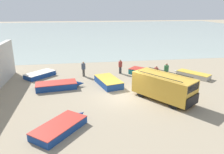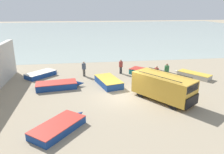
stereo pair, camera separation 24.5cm
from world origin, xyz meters
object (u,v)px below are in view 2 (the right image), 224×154
Objects in this scene: fishing_rowboat_1 at (145,72)px; fisherman_2 at (84,67)px; fishing_rowboat_0 at (108,81)px; fisherman_3 at (156,72)px; fishing_rowboat_2 at (59,127)px; fishing_rowboat_3 at (193,75)px; parked_van at (163,87)px; fisherman_1 at (121,65)px; fishing_rowboat_4 at (41,74)px; fishing_rowboat_5 at (58,85)px; fisherman_0 at (167,70)px.

fisherman_2 reaches higher than fishing_rowboat_1.
fishing_rowboat_0 is 4.93m from fisherman_3.
fishing_rowboat_3 is at bearing -17.05° from fishing_rowboat_2.
parked_van is at bearing -52.87° from fishing_rowboat_1.
fisherman_1 is at bearing 160.01° from parked_van.
fishing_rowboat_2 is at bearing -120.71° from fishing_rowboat_4.
fishing_rowboat_0 is 4.70m from fishing_rowboat_5.
fishing_rowboat_3 is 7.82m from fisherman_1.
fisherman_3 is (3.02, -3.23, 0.02)m from fisherman_1.
parked_van is 5.80m from fishing_rowboat_0.
fishing_rowboat_1 is at bearing 42.42° from fisherman_2.
fisherman_0 reaches higher than fishing_rowboat_1.
fishing_rowboat_4 is (-10.73, 7.72, -0.88)m from parked_van.
fishing_rowboat_3 is at bearing 104.93° from fisherman_0.
fishing_rowboat_0 is 2.67× the size of fisherman_2.
fisherman_0 is (-3.26, -0.66, 0.81)m from fishing_rowboat_3.
fisherman_3 is (4.89, 0.22, 0.64)m from fishing_rowboat_0.
fishing_rowboat_2 is at bearing 87.79° from fishing_rowboat_3.
fishing_rowboat_3 is (9.30, 1.12, -0.08)m from fishing_rowboat_0.
fishing_rowboat_2 is at bearing 172.19° from fisherman_3.
fisherman_0 is (10.72, 0.80, 0.76)m from fishing_rowboat_5.
fisherman_0 is at bearing 65.45° from fishing_rowboat_3.
fisherman_3 is at bearing 24.68° from fisherman_2.
parked_van reaches higher than fishing_rowboat_4.
parked_van is at bearing -151.58° from fishing_rowboat_0.
fishing_rowboat_1 is at bearing 50.04° from fisherman_3.
parked_van is at bearing 174.72° from fisherman_1.
fisherman_1 reaches higher than fishing_rowboat_5.
fishing_rowboat_4 is (-6.79, 3.53, -0.07)m from fishing_rowboat_0.
fishing_rowboat_0 reaches higher than fishing_rowboat_2.
fishing_rowboat_2 is at bearing -92.00° from fishing_rowboat_5.
fishing_rowboat_3 is (4.82, -1.47, -0.05)m from fishing_rowboat_1.
fishing_rowboat_4 is at bearing 114.36° from fisherman_3.
fishing_rowboat_0 is 5.17m from fishing_rowboat_1.
fishing_rowboat_1 reaches higher than fishing_rowboat_2.
fishing_rowboat_2 is 1.01× the size of fishing_rowboat_3.
fishing_rowboat_0 is (-3.94, 4.19, -0.81)m from parked_van.
fishing_rowboat_4 is 12.16m from fisherman_3.
fisherman_1 is (-4.16, 2.99, -0.11)m from fisherman_0.
fisherman_0 is at bearing -12.12° from fishing_rowboat_1.
fishing_rowboat_4 is at bearing 110.65° from fishing_rowboat_5.
fishing_rowboat_4 is 13.21m from fisherman_0.
fishing_rowboat_1 is 2.21× the size of fisherman_1.
parked_van is 6.85m from fishing_rowboat_1.
fishing_rowboat_4 is 8.69m from fisherman_1.
fishing_rowboat_2 is at bearing 132.16° from fisherman_1.
parked_van reaches higher than fisherman_3.
fishing_rowboat_3 is at bearing -53.51° from fishing_rowboat_4.
fisherman_0 reaches higher than fisherman_3.
fisherman_1 is 0.98× the size of fisherman_2.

